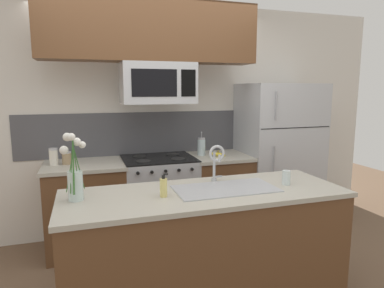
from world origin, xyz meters
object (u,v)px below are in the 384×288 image
(storage_jar_medium, at_px, (67,158))
(flower_vase, at_px, (75,176))
(banana_bunch, at_px, (218,154))
(dish_soap_bottle, at_px, (164,187))
(stove_range, at_px, (159,199))
(refrigerator, at_px, (277,156))
(french_press, at_px, (201,146))
(sink_faucet, at_px, (216,158))
(microwave, at_px, (158,83))
(storage_jar_tall, at_px, (54,157))
(drinking_glass, at_px, (286,178))

(storage_jar_medium, distance_m, flower_vase, 1.23)
(banana_bunch, bearing_deg, dish_soap_bottle, -126.42)
(stove_range, xyz_separation_m, refrigerator, (1.46, 0.02, 0.39))
(refrigerator, distance_m, french_press, 0.97)
(sink_faucet, bearing_deg, stove_range, 102.88)
(microwave, relative_size, storage_jar_medium, 6.02)
(refrigerator, height_order, sink_faucet, refrigerator)
(storage_jar_tall, distance_m, dish_soap_bottle, 1.54)
(sink_faucet, bearing_deg, dish_soap_bottle, -154.43)
(storage_jar_medium, xyz_separation_m, dish_soap_bottle, (0.68, -1.32, 0.01))
(stove_range, height_order, microwave, microwave)
(flower_vase, bearing_deg, storage_jar_medium, 94.77)
(storage_jar_tall, height_order, storage_jar_medium, storage_jar_tall)
(refrigerator, bearing_deg, storage_jar_medium, 179.74)
(microwave, xyz_separation_m, flower_vase, (-0.82, -1.17, -0.63))
(banana_bunch, xyz_separation_m, sink_faucet, (-0.42, -1.00, 0.18))
(dish_soap_bottle, bearing_deg, microwave, 79.17)
(refrigerator, bearing_deg, sink_faucet, -138.64)
(drinking_glass, bearing_deg, storage_jar_tall, 143.89)
(refrigerator, distance_m, banana_bunch, 0.81)
(banana_bunch, height_order, french_press, french_press)
(stove_range, height_order, refrigerator, refrigerator)
(microwave, xyz_separation_m, storage_jar_medium, (-0.92, 0.05, -0.74))
(storage_jar_tall, relative_size, storage_jar_medium, 1.35)
(flower_vase, bearing_deg, drinking_glass, -3.43)
(stove_range, height_order, storage_jar_medium, storage_jar_medium)
(microwave, bearing_deg, drinking_glass, -59.52)
(french_press, height_order, sink_faucet, sink_faucet)
(banana_bunch, distance_m, flower_vase, 1.87)
(refrigerator, xyz_separation_m, drinking_glass, (-0.72, -1.30, 0.11))
(stove_range, relative_size, refrigerator, 0.54)
(banana_bunch, bearing_deg, flower_vase, -142.82)
(flower_vase, bearing_deg, french_press, 43.15)
(microwave, bearing_deg, stove_range, 90.16)
(storage_jar_tall, xyz_separation_m, drinking_glass, (1.79, -1.30, -0.03))
(microwave, height_order, refrigerator, microwave)
(storage_jar_tall, bearing_deg, microwave, -2.38)
(refrigerator, height_order, dish_soap_bottle, refrigerator)
(stove_range, xyz_separation_m, flower_vase, (-0.82, -1.19, 0.61))
(microwave, relative_size, french_press, 2.79)
(refrigerator, height_order, banana_bunch, refrigerator)
(banana_bunch, xyz_separation_m, french_press, (-0.16, 0.12, 0.08))
(banana_bunch, bearing_deg, french_press, 142.44)
(microwave, xyz_separation_m, dish_soap_bottle, (-0.24, -1.27, -0.73))
(stove_range, distance_m, flower_vase, 1.57)
(french_press, xyz_separation_m, dish_soap_bottle, (-0.75, -1.35, -0.03))
(banana_bunch, bearing_deg, storage_jar_tall, 177.24)
(french_press, relative_size, flower_vase, 0.57)
(stove_range, relative_size, storage_jar_tall, 5.56)
(stove_range, xyz_separation_m, drinking_glass, (0.74, -1.28, 0.50))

